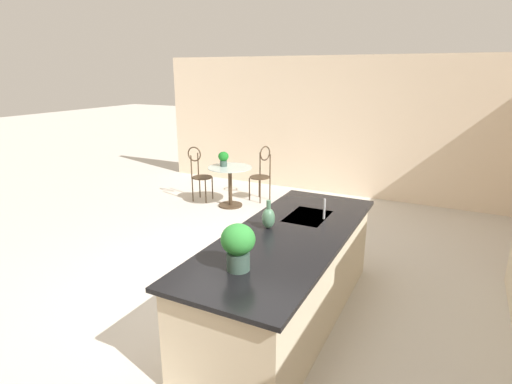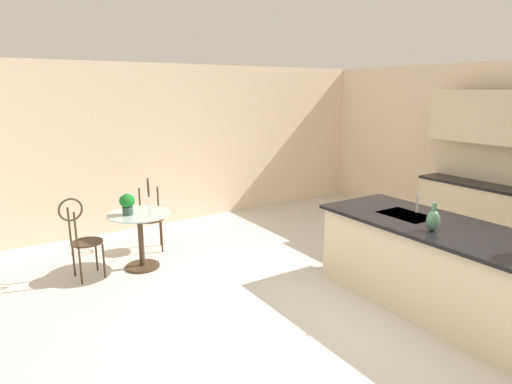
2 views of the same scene
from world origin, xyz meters
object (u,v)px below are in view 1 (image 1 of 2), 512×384
object	(u,v)px
bistro_table	(230,183)
potted_plant_counter_far	(238,244)
chair_near_window	(262,171)
potted_plant_on_table	(223,158)
chair_by_island	(199,171)
vase_on_counter	(268,218)

from	to	relation	value
bistro_table	potted_plant_counter_far	world-z (taller)	potted_plant_counter_far
chair_near_window	potted_plant_counter_far	world-z (taller)	potted_plant_counter_far
bistro_table	potted_plant_on_table	xyz separation A→B (m)	(-0.01, -0.14, 0.45)
potted_plant_counter_far	chair_by_island	bearing A→B (deg)	-141.72
chair_by_island	potted_plant_counter_far	size ratio (longest dim) A/B	2.75
bistro_table	chair_near_window	world-z (taller)	chair_near_window
bistro_table	potted_plant_on_table	bearing A→B (deg)	-95.79
chair_by_island	vase_on_counter	world-z (taller)	vase_on_counter
bistro_table	potted_plant_on_table	distance (m)	0.47
chair_near_window	vase_on_counter	distance (m)	3.84
bistro_table	vase_on_counter	distance (m)	3.52
chair_by_island	vase_on_counter	distance (m)	4.00
chair_by_island	vase_on_counter	xyz separation A→B (m)	(2.83, 2.78, 0.46)
vase_on_counter	bistro_table	bearing A→B (deg)	-143.28
chair_near_window	bistro_table	bearing A→B (deg)	-28.94
chair_by_island	vase_on_counter	bearing A→B (deg)	44.50
vase_on_counter	chair_by_island	bearing A→B (deg)	-135.50
bistro_table	potted_plant_counter_far	size ratio (longest dim) A/B	2.11
potted_plant_counter_far	vase_on_counter	distance (m)	0.92
bistro_table	vase_on_counter	bearing A→B (deg)	36.72
chair_near_window	vase_on_counter	xyz separation A→B (m)	(3.40, 1.73, 0.46)
potted_plant_counter_far	vase_on_counter	xyz separation A→B (m)	(-0.90, -0.16, -0.11)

